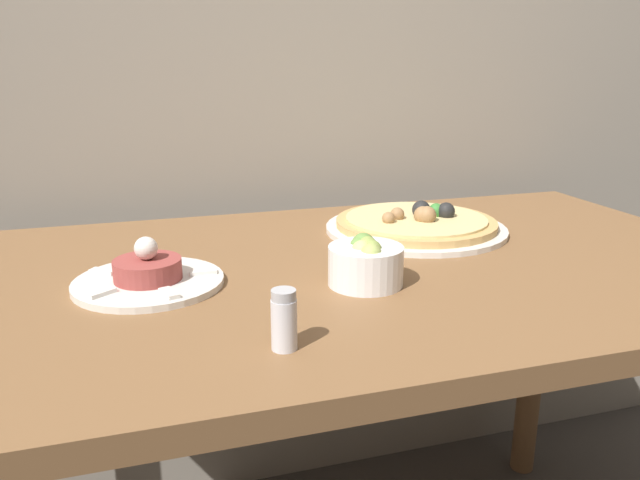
# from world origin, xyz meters

# --- Properties ---
(dining_table) EXTENTS (1.36, 0.78, 0.75)m
(dining_table) POSITION_xyz_m (0.00, 0.39, 0.65)
(dining_table) COLOR brown
(dining_table) RESTS_ON ground_plane
(pizza_plate) EXTENTS (0.35, 0.35, 0.06)m
(pizza_plate) POSITION_xyz_m (0.18, 0.54, 0.77)
(pizza_plate) COLOR silver
(pizza_plate) RESTS_ON dining_table
(tartare_plate) EXTENTS (0.22, 0.22, 0.07)m
(tartare_plate) POSITION_xyz_m (-0.33, 0.38, 0.77)
(tartare_plate) COLOR silver
(tartare_plate) RESTS_ON dining_table
(small_bowl) EXTENTS (0.11, 0.11, 0.07)m
(small_bowl) POSITION_xyz_m (-0.02, 0.29, 0.79)
(small_bowl) COLOR white
(small_bowl) RESTS_ON dining_table
(salt_shaker) EXTENTS (0.03, 0.03, 0.07)m
(salt_shaker) POSITION_xyz_m (-0.18, 0.12, 0.79)
(salt_shaker) COLOR silver
(salt_shaker) RESTS_ON dining_table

